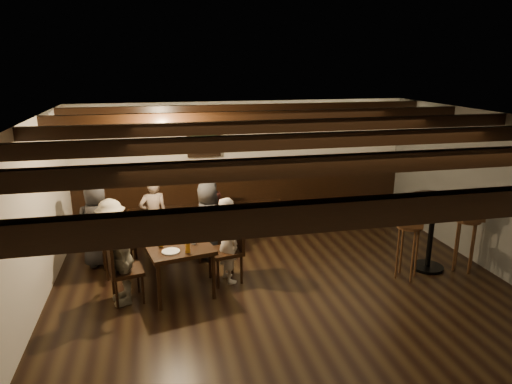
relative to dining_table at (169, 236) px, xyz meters
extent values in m
plane|color=black|center=(1.57, -1.27, -0.65)|extent=(7.00, 7.00, 0.00)
plane|color=black|center=(1.57, -1.27, 1.75)|extent=(7.00, 7.00, 0.00)
plane|color=beige|center=(1.57, 2.23, 0.55)|extent=(6.50, 0.00, 6.50)
plane|color=beige|center=(-1.68, -1.27, 0.55)|extent=(0.00, 7.00, 7.00)
cube|color=black|center=(1.57, 2.19, -0.10)|extent=(6.50, 0.08, 1.10)
cube|color=black|center=(0.77, 1.93, -0.42)|extent=(3.00, 0.45, 0.45)
cube|color=black|center=(0.77, 2.13, 1.10)|extent=(0.62, 0.12, 0.72)
cube|color=black|center=(0.77, 2.06, 1.10)|extent=(0.50, 0.02, 0.58)
cube|color=black|center=(1.57, -4.17, 1.66)|extent=(6.50, 0.10, 0.16)
cube|color=black|center=(1.57, -3.01, 1.66)|extent=(6.50, 0.10, 0.16)
cube|color=black|center=(1.57, -1.85, 1.66)|extent=(6.50, 0.10, 0.16)
cube|color=black|center=(1.57, -0.69, 1.66)|extent=(6.50, 0.10, 0.16)
cube|color=black|center=(1.57, 0.47, 1.66)|extent=(6.50, 0.10, 0.16)
cube|color=black|center=(1.57, 1.63, 1.66)|extent=(6.50, 0.10, 0.16)
sphere|color=#FFE099|center=(-1.18, 1.61, 1.54)|extent=(0.07, 0.07, 0.07)
sphere|color=#FFE099|center=(0.19, 1.61, 1.54)|extent=(0.07, 0.07, 0.07)
sphere|color=#FFE099|center=(1.57, 1.61, 1.54)|extent=(0.07, 0.07, 0.07)
sphere|color=#FFE099|center=(2.94, 1.61, 1.54)|extent=(0.07, 0.07, 0.07)
sphere|color=#FFE099|center=(4.32, 1.61, 1.54)|extent=(0.07, 0.07, 0.07)
cube|color=black|center=(0.00, 0.00, 0.03)|extent=(1.22, 2.02, 0.06)
cylinder|color=black|center=(-0.18, -0.94, -0.32)|extent=(0.06, 0.06, 0.65)
cylinder|color=black|center=(-0.54, 0.79, -0.32)|extent=(0.06, 0.06, 0.65)
cylinder|color=black|center=(0.54, -0.79, -0.32)|extent=(0.06, 0.06, 0.65)
cylinder|color=black|center=(0.18, 0.94, -0.32)|extent=(0.06, 0.06, 0.65)
cube|color=black|center=(-0.78, 0.30, -0.19)|extent=(0.53, 0.53, 0.05)
cube|color=black|center=(-0.97, 0.25, 0.08)|extent=(0.13, 0.44, 0.49)
cube|color=black|center=(-0.59, -0.58, -0.22)|extent=(0.49, 0.49, 0.05)
cube|color=black|center=(-0.78, -0.62, 0.04)|extent=(0.12, 0.42, 0.46)
cube|color=black|center=(0.59, 0.58, -0.22)|extent=(0.49, 0.49, 0.05)
cube|color=black|center=(0.78, 0.62, 0.03)|extent=(0.12, 0.41, 0.45)
cube|color=black|center=(0.78, -0.30, -0.19)|extent=(0.53, 0.53, 0.05)
cube|color=black|center=(0.97, -0.25, 0.08)|extent=(0.13, 0.44, 0.49)
imported|color=#2C2B2E|center=(-1.07, 0.70, 0.04)|extent=(0.75, 0.57, 1.37)
imported|color=slate|center=(-0.22, 1.03, 0.00)|extent=(0.52, 0.40, 1.29)
imported|color=#4E1F1A|center=(0.70, 1.07, 0.01)|extent=(0.73, 0.62, 1.31)
imported|color=#ADA592|center=(-0.83, 0.29, -0.06)|extent=(0.59, 0.84, 1.18)
imported|color=gray|center=(-0.64, -0.59, -0.01)|extent=(0.46, 0.79, 1.27)
imported|color=#2B2B2E|center=(0.64, 0.59, 0.00)|extent=(0.53, 0.70, 1.29)
imported|color=#BBAE9E|center=(0.83, -0.29, -0.01)|extent=(0.39, 0.52, 1.27)
cylinder|color=#BF7219|center=(-0.42, 0.63, 0.13)|extent=(0.07, 0.07, 0.14)
cylinder|color=#BF7219|center=(0.11, 0.69, 0.13)|extent=(0.07, 0.07, 0.14)
cylinder|color=#BF7219|center=(-0.31, 0.04, 0.13)|extent=(0.07, 0.07, 0.14)
cylinder|color=silver|center=(0.25, 0.26, 0.13)|extent=(0.07, 0.07, 0.14)
cylinder|color=#BF7219|center=(-0.12, -0.49, 0.13)|extent=(0.07, 0.07, 0.14)
cylinder|color=silver|center=(0.31, -0.50, 0.13)|extent=(0.07, 0.07, 0.14)
cylinder|color=#BF7219|center=(0.21, -0.77, 0.13)|extent=(0.07, 0.07, 0.14)
cylinder|color=white|center=(0.00, -0.72, 0.07)|extent=(0.24, 0.24, 0.01)
cylinder|color=white|center=(0.24, -0.26, 0.07)|extent=(0.24, 0.24, 0.01)
cube|color=black|center=(0.01, -0.05, 0.12)|extent=(0.15, 0.10, 0.12)
cylinder|color=beige|center=(0.06, 0.32, 0.08)|extent=(0.05, 0.05, 0.05)
cylinder|color=black|center=(3.92, -0.57, -0.63)|extent=(0.49, 0.49, 0.04)
cylinder|color=black|center=(3.92, -0.57, -0.07)|extent=(0.08, 0.08, 1.11)
cylinder|color=black|center=(3.92, -0.57, 0.50)|extent=(0.66, 0.66, 0.06)
cylinder|color=#341B10|center=(3.42, -0.77, 0.17)|extent=(0.38, 0.38, 0.06)
cube|color=#341B10|center=(3.34, -0.93, 0.37)|extent=(0.31, 0.18, 0.35)
cylinder|color=#341B10|center=(4.42, -0.72, 0.17)|extent=(0.38, 0.38, 0.06)
cube|color=#341B10|center=(4.38, -0.90, 0.37)|extent=(0.33, 0.10, 0.35)
camera|label=1|loc=(-0.11, -6.36, 2.45)|focal=32.00mm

